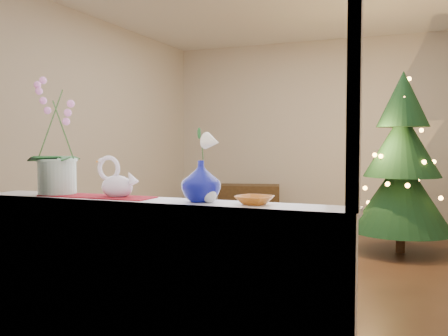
# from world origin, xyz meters

# --- Properties ---
(ground) EXTENTS (5.00, 5.00, 0.00)m
(ground) POSITION_xyz_m (0.00, 0.00, 0.00)
(ground) COLOR #3A2317
(ground) RESTS_ON ground
(wall_back) EXTENTS (4.50, 0.10, 2.70)m
(wall_back) POSITION_xyz_m (0.00, 2.50, 1.35)
(wall_back) COLOR beige
(wall_back) RESTS_ON ground
(wall_front) EXTENTS (4.50, 0.10, 2.70)m
(wall_front) POSITION_xyz_m (0.00, -2.50, 1.35)
(wall_front) COLOR beige
(wall_front) RESTS_ON ground
(wall_left) EXTENTS (0.10, 5.00, 2.70)m
(wall_left) POSITION_xyz_m (-2.25, 0.00, 1.35)
(wall_left) COLOR beige
(wall_left) RESTS_ON ground
(window_apron) EXTENTS (2.20, 0.08, 0.88)m
(window_apron) POSITION_xyz_m (0.00, -2.46, 0.44)
(window_apron) COLOR white
(window_apron) RESTS_ON ground
(windowsill) EXTENTS (2.20, 0.26, 0.04)m
(windowsill) POSITION_xyz_m (0.00, -2.37, 0.90)
(windowsill) COLOR white
(windowsill) RESTS_ON window_apron
(window_frame) EXTENTS (2.22, 0.06, 1.60)m
(window_frame) POSITION_xyz_m (0.00, -2.47, 1.70)
(window_frame) COLOR white
(window_frame) RESTS_ON windowsill
(runner) EXTENTS (0.70, 0.20, 0.01)m
(runner) POSITION_xyz_m (-0.38, -2.37, 0.92)
(runner) COLOR maroon
(runner) RESTS_ON windowsill
(orchid_pot) EXTENTS (0.32, 0.32, 0.71)m
(orchid_pot) POSITION_xyz_m (-0.68, -2.35, 1.28)
(orchid_pot) COLOR white
(orchid_pot) RESTS_ON windowsill
(swan) EXTENTS (0.28, 0.15, 0.23)m
(swan) POSITION_xyz_m (-0.25, -2.36, 1.03)
(swan) COLOR silver
(swan) RESTS_ON windowsill
(blue_vase) EXTENTS (0.31, 0.31, 0.25)m
(blue_vase) POSITION_xyz_m (0.28, -2.35, 1.05)
(blue_vase) COLOR #04095E
(blue_vase) RESTS_ON windowsill
(lily) EXTENTS (0.14, 0.08, 0.19)m
(lily) POSITION_xyz_m (0.28, -2.35, 1.27)
(lily) COLOR silver
(lily) RESTS_ON blue_vase
(paperweight) EXTENTS (0.09, 0.09, 0.08)m
(paperweight) POSITION_xyz_m (0.34, -2.39, 0.96)
(paperweight) COLOR silver
(paperweight) RESTS_ON windowsill
(amber_dish) EXTENTS (0.18, 0.18, 0.04)m
(amber_dish) POSITION_xyz_m (0.58, -2.36, 0.94)
(amber_dish) COLOR #B05C19
(amber_dish) RESTS_ON windowsill
(xmas_tree) EXTENTS (1.24, 1.24, 2.02)m
(xmas_tree) POSITION_xyz_m (1.14, 1.12, 1.01)
(xmas_tree) COLOR black
(xmas_tree) RESTS_ON ground
(side_table) EXTENTS (0.92, 0.63, 0.63)m
(side_table) POSITION_xyz_m (-0.91, 1.88, 0.32)
(side_table) COLOR black
(side_table) RESTS_ON ground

